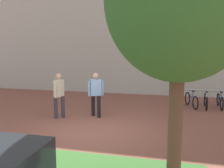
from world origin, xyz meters
The scene contains 8 objects.
ground_plane centered at (0.00, 0.00, 0.00)m, with size 60.00×60.00×0.00m, color brown.
building_facade centered at (0.00, 7.51, 5.00)m, with size 28.00×1.20×10.00m, color #B2ADA3.
planter_strip centered at (-0.29, -2.32, 0.08)m, with size 7.00×1.10×0.16m, color #336028.
tree_sidewalk centered at (2.52, -2.38, 3.54)m, with size 2.76×2.76×5.08m.
bike_rack_cluster centered at (4.24, 4.41, 0.35)m, with size 3.75×1.76×0.83m.
bollard_steel centered at (2.41, 2.65, 0.45)m, with size 0.16×0.16×0.90m, color #ADADB2.
person_casual_tan centered at (-0.43, 1.85, 0.98)m, with size 0.56×0.39×1.72m.
person_shirt_blue centered at (-1.75, 1.35, 0.98)m, with size 0.37×0.61×1.72m.
Camera 1 is at (2.42, -7.14, 2.69)m, focal length 39.55 mm.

